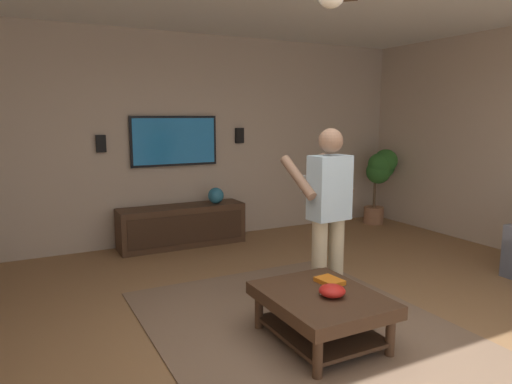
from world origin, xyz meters
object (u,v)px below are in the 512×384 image
Objects in this scene: tv at (174,141)px; vase_round at (216,196)px; person_standing at (328,207)px; media_console at (182,226)px; wall_speaker_left at (239,135)px; wall_speaker_right at (101,144)px; book at (330,281)px; remote_white at (327,291)px; coffee_table at (321,306)px; bowl at (332,291)px; potted_plant_tall at (381,172)px.

tv is 5.47× the size of vase_round.
person_standing is at bearing -178.61° from vase_round.
vase_round is (-0.04, -0.48, 0.39)m from media_console.
wall_speaker_left is 1.95m from wall_speaker_right.
wall_speaker_left is (3.23, -0.73, 1.05)m from book.
wall_speaker_right reaches higher than vase_round.
remote_white is (-0.59, 0.42, -0.52)m from person_standing.
media_console is at bearing 104.39° from wall_speaker_left.
coffee_table is 3.13m from vase_round.
bowl is at bearing 1.84° from media_console.
wall_speaker_left reaches higher than remote_white.
wall_speaker_right is (0.25, 0.96, 1.12)m from media_console.
coffee_table is 0.59× the size of media_console.
person_standing is at bearing 130.26° from potted_plant_tall.
media_console is 1.41× the size of tv.
book is (0.24, -0.16, -0.03)m from bowl.
book is at bearing -159.30° from wall_speaker_right.
bowl reaches higher than remote_white.
person_standing is at bearing -148.35° from remote_white.
book is at bearing 4.99° from media_console.
wall_speaker_left reaches higher than potted_plant_tall.
person_standing is 2.52m from vase_round.
vase_round is at bearing -2.49° from person_standing.
vase_round is (-0.28, -0.48, -0.75)m from tv.
wall_speaker_left reaches higher than coffee_table.
wall_speaker_right is at bearing 17.03° from bowl.
vase_round is at bearing 85.11° from media_console.
wall_speaker_right is (3.23, 1.22, 0.98)m from book.
remote_white is 0.68× the size of book.
tv is 5.47× the size of wall_speaker_left.
media_console is 1.04× the size of person_standing.
tv is 5.95× the size of bowl.
tv is 5.47× the size of book.
media_console is 7.73× the size of wall_speaker_right.
bowl is 3.73m from wall_speaker_left.
remote_white is at bearing 132.65° from potted_plant_tall.
wall_speaker_left is at bearing 104.39° from media_console.
tv is at bearing 82.06° from potted_plant_tall.
media_console is 3.34m from potted_plant_tall.
person_standing reaches higher than book.
media_console is at bearing -104.81° from wall_speaker_right.
person_standing is (-2.78, -0.54, -0.48)m from tv.
book is (0.15, -0.19, 0.12)m from coffee_table.
vase_round reaches higher than remote_white.
remote_white is 3.69m from wall_speaker_right.
potted_plant_tall is at bearing 86.21° from media_console.
wall_speaker_right reaches higher than potted_plant_tall.
remote_white is 3.12m from vase_round.
book is 1.00× the size of vase_round.
bowl is at bearing 133.30° from potted_plant_tall.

